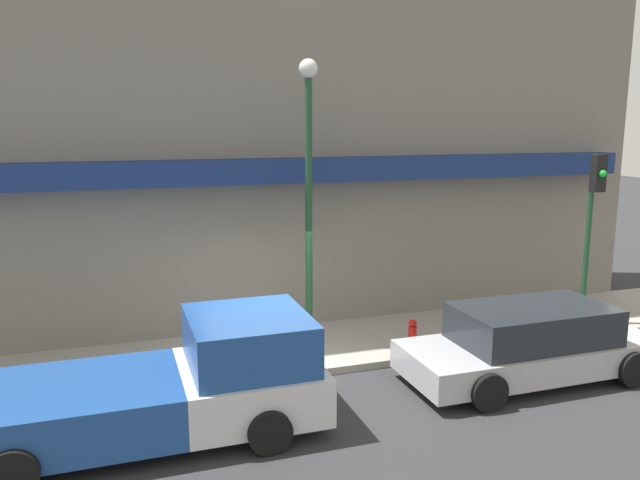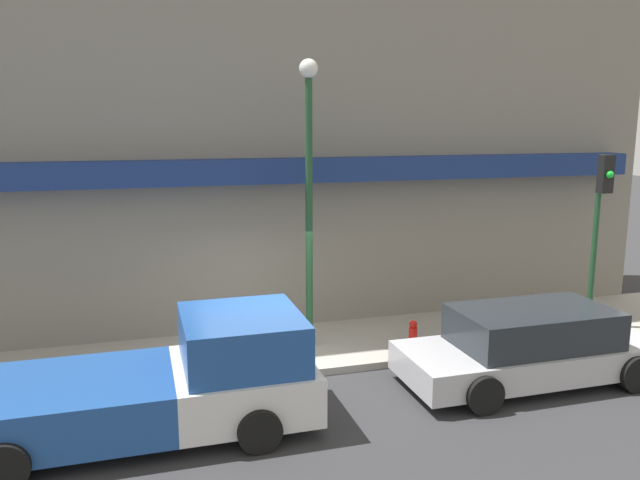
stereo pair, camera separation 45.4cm
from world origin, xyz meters
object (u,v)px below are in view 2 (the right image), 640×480
at_px(fire_hydrant, 413,334).
at_px(traffic_light, 600,211).
at_px(parked_car, 531,346).
at_px(pickup_truck, 163,383).
at_px(street_lamp, 309,172).

height_order(fire_hydrant, traffic_light, traffic_light).
bearing_deg(fire_hydrant, parked_car, -50.15).
height_order(pickup_truck, street_lamp, street_lamp).
bearing_deg(pickup_truck, parked_car, -0.88).
bearing_deg(pickup_truck, traffic_light, 10.63).
bearing_deg(pickup_truck, street_lamp, 39.15).
relative_size(pickup_truck, traffic_light, 1.39).
bearing_deg(parked_car, fire_hydrant, 129.91).
xyz_separation_m(parked_car, traffic_light, (2.85, 1.88, 2.07)).
bearing_deg(pickup_truck, fire_hydrant, 18.97).
bearing_deg(fire_hydrant, street_lamp, 159.70).
distance_m(pickup_truck, street_lamp, 4.83).
xyz_separation_m(parked_car, fire_hydrant, (-1.48, 1.77, -0.23)).
height_order(parked_car, street_lamp, street_lamp).
relative_size(parked_car, fire_hydrant, 8.24).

